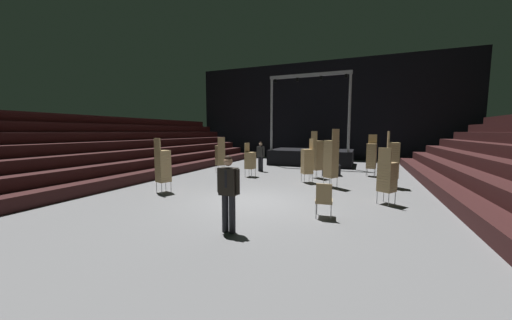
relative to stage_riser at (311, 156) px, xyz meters
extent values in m
cube|color=slate|center=(0.00, -10.73, -0.66)|extent=(22.00, 30.00, 0.10)
cube|color=black|center=(0.00, 4.27, 3.39)|extent=(22.00, 0.30, 8.00)
cube|color=black|center=(-6.12, -9.73, -0.39)|extent=(0.75, 24.00, 0.45)
cube|color=black|center=(-6.88, -9.73, 0.06)|extent=(0.75, 24.00, 0.45)
cube|color=black|center=(-7.62, -9.73, 0.51)|extent=(0.75, 24.00, 0.45)
cube|color=black|center=(-8.38, -9.73, 0.96)|extent=(0.75, 24.00, 0.45)
cube|color=black|center=(-9.12, -9.73, 1.41)|extent=(0.75, 24.00, 0.45)
cube|color=black|center=(-9.88, -9.73, 1.86)|extent=(0.75, 24.00, 0.45)
cube|color=black|center=(-10.62, -9.73, 2.31)|extent=(0.75, 24.00, 0.45)
cube|color=black|center=(6.12, -9.73, -0.39)|extent=(0.75, 24.00, 0.45)
cube|color=black|center=(6.88, -9.73, 0.06)|extent=(0.75, 24.00, 0.45)
cube|color=black|center=(0.00, 0.04, -0.10)|extent=(5.45, 3.38, 1.02)
cylinder|color=#9EA0A8|center=(-2.47, -1.40, 2.80)|extent=(0.16, 0.16, 4.78)
cylinder|color=#9EA0A8|center=(2.47, -1.40, 2.80)|extent=(0.16, 0.16, 4.78)
cube|color=#9EA0A8|center=(0.00, -1.40, 5.19)|extent=(5.15, 0.20, 0.20)
cylinder|color=black|center=(-2.22, -1.40, 4.97)|extent=(0.18, 0.18, 0.22)
cylinder|color=black|center=(-0.74, -1.40, 4.97)|extent=(0.18, 0.18, 0.22)
cylinder|color=black|center=(0.74, -1.40, 4.97)|extent=(0.18, 0.18, 0.22)
cylinder|color=black|center=(2.22, -1.40, 4.97)|extent=(0.18, 0.18, 0.22)
cylinder|color=black|center=(0.63, -13.50, -0.18)|extent=(0.15, 0.15, 0.87)
cylinder|color=black|center=(0.45, -13.50, -0.18)|extent=(0.15, 0.15, 0.87)
cube|color=silver|center=(0.54, -13.56, 0.57)|extent=(0.18, 0.11, 0.62)
cube|color=black|center=(0.54, -13.50, 0.57)|extent=(0.41, 0.24, 0.62)
cube|color=black|center=(0.54, -13.61, 0.64)|extent=(0.06, 0.01, 0.39)
cylinder|color=black|center=(0.78, -13.51, 0.58)|extent=(0.10, 0.10, 0.57)
cylinder|color=black|center=(0.31, -13.49, 0.58)|extent=(0.10, 0.10, 0.57)
sphere|color=tan|center=(0.54, -13.50, 1.01)|extent=(0.20, 0.20, 0.20)
sphere|color=black|center=(0.54, -13.50, 1.07)|extent=(0.17, 0.17, 0.17)
cylinder|color=#B2B5BA|center=(-4.39, -5.59, -0.41)|extent=(0.02, 0.02, 0.40)
cylinder|color=#B2B5BA|center=(-4.15, -5.29, -0.41)|extent=(0.02, 0.02, 0.40)
cylinder|color=#B2B5BA|center=(-4.09, -5.82, -0.41)|extent=(0.02, 0.02, 0.40)
cylinder|color=#B2B5BA|center=(-3.85, -5.53, -0.41)|extent=(0.02, 0.02, 0.40)
cube|color=#A38456|center=(-4.12, -5.56, -0.17)|extent=(0.62, 0.62, 0.08)
cube|color=#A38456|center=(-4.12, -5.56, -0.08)|extent=(0.62, 0.62, 0.08)
cube|color=#A38456|center=(-4.12, -5.56, 0.00)|extent=(0.62, 0.62, 0.08)
cube|color=#A38456|center=(-4.12, -5.56, 0.09)|extent=(0.62, 0.62, 0.08)
cube|color=#A38456|center=(-4.12, -5.56, 0.17)|extent=(0.62, 0.62, 0.08)
cube|color=#A38456|center=(-4.12, -5.56, 0.26)|extent=(0.62, 0.62, 0.08)
cube|color=#A38456|center=(-4.12, -5.56, 0.34)|extent=(0.62, 0.62, 0.08)
cube|color=#A38456|center=(-4.12, -5.56, 0.43)|extent=(0.62, 0.62, 0.08)
cube|color=#A38456|center=(-4.12, -5.56, 0.51)|extent=(0.62, 0.62, 0.08)
cube|color=#A38456|center=(-4.12, -5.56, 0.60)|extent=(0.62, 0.62, 0.08)
cube|color=#A38456|center=(-4.12, -5.56, 0.68)|extent=(0.62, 0.62, 0.08)
cube|color=#A38456|center=(-4.12, -5.56, 0.77)|extent=(0.62, 0.62, 0.08)
cube|color=#A38456|center=(-4.12, -5.56, 0.85)|extent=(0.62, 0.62, 0.08)
cube|color=#A38456|center=(-3.97, -5.68, 1.12)|extent=(0.29, 0.35, 0.46)
cylinder|color=#B2B5BA|center=(0.96, -7.08, -0.41)|extent=(0.02, 0.02, 0.40)
cylinder|color=#B2B5BA|center=(0.75, -6.76, -0.41)|extent=(0.02, 0.02, 0.40)
cylinder|color=#B2B5BA|center=(1.28, -6.88, -0.41)|extent=(0.02, 0.02, 0.40)
cylinder|color=#B2B5BA|center=(1.08, -6.56, -0.41)|extent=(0.02, 0.02, 0.40)
cube|color=#A38456|center=(1.02, -6.82, -0.17)|extent=(0.61, 0.61, 0.08)
cube|color=#A38456|center=(1.02, -6.82, -0.08)|extent=(0.61, 0.61, 0.08)
cube|color=#A38456|center=(1.02, -6.82, 0.00)|extent=(0.61, 0.61, 0.08)
cube|color=#A38456|center=(1.02, -6.82, 0.09)|extent=(0.61, 0.61, 0.08)
cube|color=#A38456|center=(1.02, -6.82, 0.17)|extent=(0.61, 0.61, 0.08)
cube|color=#A38456|center=(1.02, -6.82, 0.26)|extent=(0.61, 0.61, 0.08)
cube|color=#A38456|center=(1.02, -6.82, 0.34)|extent=(0.61, 0.61, 0.08)
cube|color=#A38456|center=(1.02, -6.82, 0.43)|extent=(0.61, 0.61, 0.08)
cube|color=#A38456|center=(1.02, -6.82, 0.51)|extent=(0.61, 0.61, 0.08)
cube|color=#A38456|center=(1.02, -6.82, 0.60)|extent=(0.61, 0.61, 0.08)
cube|color=#A38456|center=(1.02, -6.82, 0.68)|extent=(0.61, 0.61, 0.08)
cube|color=#A38456|center=(1.02, -6.82, 0.77)|extent=(0.61, 0.61, 0.08)
cube|color=#A38456|center=(1.02, -6.82, 0.85)|extent=(0.61, 0.61, 0.08)
cube|color=#A38456|center=(1.18, -6.71, 1.12)|extent=(0.26, 0.37, 0.46)
cylinder|color=#B2B5BA|center=(-3.73, -10.54, -0.41)|extent=(0.02, 0.02, 0.40)
cylinder|color=#B2B5BA|center=(-3.37, -10.67, -0.41)|extent=(0.02, 0.02, 0.40)
cylinder|color=#B2B5BA|center=(-3.86, -10.90, -0.41)|extent=(0.02, 0.02, 0.40)
cylinder|color=#B2B5BA|center=(-3.50, -11.03, -0.41)|extent=(0.02, 0.02, 0.40)
cube|color=#A38456|center=(-3.62, -10.79, -0.17)|extent=(0.56, 0.56, 0.08)
cube|color=#A38456|center=(-3.62, -10.79, -0.08)|extent=(0.56, 0.56, 0.08)
cube|color=#A38456|center=(-3.62, -10.79, 0.00)|extent=(0.56, 0.56, 0.08)
cube|color=#A38456|center=(-3.62, -10.79, 0.09)|extent=(0.56, 0.56, 0.08)
cube|color=#A38456|center=(-3.62, -10.79, 0.17)|extent=(0.56, 0.56, 0.08)
cube|color=#A38456|center=(-3.62, -10.79, 0.26)|extent=(0.56, 0.56, 0.08)
cube|color=#A38456|center=(-3.62, -10.79, 0.34)|extent=(0.56, 0.56, 0.08)
cube|color=#A38456|center=(-3.62, -10.79, 0.43)|extent=(0.56, 0.56, 0.08)
cube|color=#A38456|center=(-3.62, -10.79, 0.51)|extent=(0.56, 0.56, 0.08)
cube|color=#A38456|center=(-3.62, -10.79, 0.60)|extent=(0.56, 0.56, 0.08)
cube|color=#A38456|center=(-3.62, -10.79, 0.68)|extent=(0.56, 0.56, 0.08)
cube|color=#A38456|center=(-3.62, -10.79, 0.77)|extent=(0.56, 0.56, 0.08)
cube|color=#A38456|center=(-3.62, -10.79, 0.85)|extent=(0.56, 0.56, 0.08)
cube|color=#A38456|center=(-3.62, -10.79, 0.94)|extent=(0.56, 0.56, 0.08)
cube|color=#A38456|center=(-3.68, -10.97, 1.21)|extent=(0.40, 0.19, 0.46)
cylinder|color=#B2B5BA|center=(4.65, -6.42, -0.41)|extent=(0.02, 0.02, 0.40)
cylinder|color=#B2B5BA|center=(4.66, -6.80, -0.41)|extent=(0.02, 0.02, 0.40)
cylinder|color=#B2B5BA|center=(4.27, -6.43, -0.41)|extent=(0.02, 0.02, 0.40)
cylinder|color=#B2B5BA|center=(4.28, -6.81, -0.41)|extent=(0.02, 0.02, 0.40)
cube|color=#A38456|center=(4.46, -6.61, -0.17)|extent=(0.46, 0.46, 0.08)
cube|color=#A38456|center=(4.46, -6.61, -0.08)|extent=(0.46, 0.46, 0.08)
cube|color=#A38456|center=(4.46, -6.61, 0.00)|extent=(0.46, 0.46, 0.08)
cube|color=#A38456|center=(4.46, -6.61, 0.09)|extent=(0.46, 0.46, 0.08)
cube|color=#A38456|center=(4.46, -6.61, 0.17)|extent=(0.46, 0.46, 0.08)
cube|color=#A38456|center=(4.46, -6.61, 0.26)|extent=(0.46, 0.46, 0.08)
cube|color=#A38456|center=(4.46, -6.61, 0.34)|extent=(0.46, 0.46, 0.08)
cube|color=#A38456|center=(4.46, -6.61, 0.43)|extent=(0.46, 0.46, 0.08)
cube|color=#A38456|center=(4.46, -6.61, 0.51)|extent=(0.46, 0.46, 0.08)
cube|color=#A38456|center=(4.46, -6.61, 0.60)|extent=(0.46, 0.46, 0.08)
cube|color=#A38456|center=(4.46, -6.61, 0.68)|extent=(0.46, 0.46, 0.08)
cube|color=#A38456|center=(4.46, -6.61, 0.77)|extent=(0.46, 0.46, 0.08)
cube|color=#A38456|center=(4.46, -6.61, 0.85)|extent=(0.46, 0.46, 0.08)
cube|color=#A38456|center=(4.46, -6.61, 0.94)|extent=(0.46, 0.46, 0.08)
cube|color=#A38456|center=(4.46, -6.61, 1.02)|extent=(0.46, 0.46, 0.08)
cube|color=#A38456|center=(4.46, -6.61, 1.11)|extent=(0.46, 0.46, 0.08)
cube|color=#A38456|center=(4.46, -6.61, 1.19)|extent=(0.46, 0.46, 0.08)
cube|color=#A38456|center=(4.27, -6.62, 1.46)|extent=(0.06, 0.41, 0.46)
cylinder|color=#B2B5BA|center=(-1.75, -6.14, -0.41)|extent=(0.02, 0.02, 0.40)
cylinder|color=#B2B5BA|center=(-1.81, -6.51, -0.41)|extent=(0.02, 0.02, 0.40)
cylinder|color=#B2B5BA|center=(-2.13, -6.08, -0.41)|extent=(0.02, 0.02, 0.40)
cylinder|color=#B2B5BA|center=(-2.19, -6.45, -0.41)|extent=(0.02, 0.02, 0.40)
cube|color=#A38456|center=(-1.97, -6.30, -0.17)|extent=(0.50, 0.50, 0.08)
cube|color=#A38456|center=(-1.97, -6.30, -0.08)|extent=(0.50, 0.50, 0.08)
cube|color=#A38456|center=(-1.97, -6.30, 0.00)|extent=(0.50, 0.50, 0.08)
cube|color=#A38456|center=(-1.97, -6.30, 0.09)|extent=(0.50, 0.50, 0.08)
cube|color=#A38456|center=(-1.97, -6.30, 0.17)|extent=(0.50, 0.50, 0.08)
cube|color=#A38456|center=(-1.97, -6.30, 0.26)|extent=(0.50, 0.50, 0.08)
cube|color=#A38456|center=(-1.97, -6.30, 0.34)|extent=(0.50, 0.50, 0.08)
cube|color=#A38456|center=(-1.97, -6.30, 0.43)|extent=(0.50, 0.50, 0.08)
cube|color=#A38456|center=(-1.97, -6.30, 0.51)|extent=(0.50, 0.50, 0.08)
cube|color=#A38456|center=(-1.97, -6.30, 0.60)|extent=(0.50, 0.50, 0.08)
cube|color=#A38456|center=(-2.16, -6.27, 0.87)|extent=(0.11, 0.41, 0.46)
cylinder|color=#B2B5BA|center=(4.01, -9.25, -0.41)|extent=(0.02, 0.02, 0.40)
cylinder|color=#B2B5BA|center=(4.33, -9.46, -0.41)|extent=(0.02, 0.02, 0.40)
cylinder|color=#B2B5BA|center=(3.80, -9.57, -0.41)|extent=(0.02, 0.02, 0.40)
cylinder|color=#B2B5BA|center=(4.12, -9.78, -0.41)|extent=(0.02, 0.02, 0.40)
cube|color=#A38456|center=(4.06, -9.51, -0.17)|extent=(0.61, 0.61, 0.08)
cube|color=#A38456|center=(4.06, -9.51, -0.08)|extent=(0.61, 0.61, 0.08)
cube|color=#A38456|center=(4.06, -9.51, 0.00)|extent=(0.61, 0.61, 0.08)
cube|color=#A38456|center=(4.06, -9.51, 0.09)|extent=(0.61, 0.61, 0.08)
cube|color=#A38456|center=(4.06, -9.51, 0.17)|extent=(0.61, 0.61, 0.08)
cube|color=#A38456|center=(4.06, -9.51, 0.26)|extent=(0.61, 0.61, 0.08)
cube|color=#A38456|center=(4.06, -9.51, 0.34)|extent=(0.61, 0.61, 0.08)
cube|color=#A38456|center=(4.06, -9.51, 0.43)|extent=(0.61, 0.61, 0.08)
cube|color=#A38456|center=(4.06, -9.51, 0.51)|extent=(0.61, 0.61, 0.08)
cube|color=#A38456|center=(4.06, -9.51, 0.60)|extent=(0.61, 0.61, 0.08)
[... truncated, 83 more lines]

